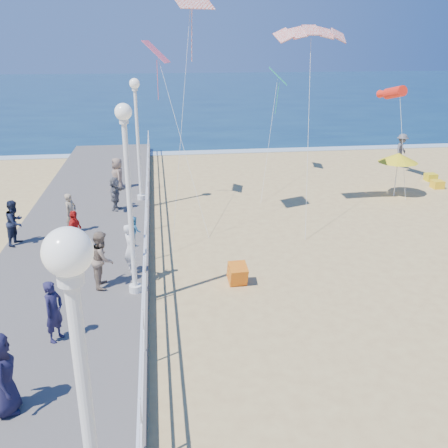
{
  "coord_description": "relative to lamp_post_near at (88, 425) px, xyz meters",
  "views": [
    {
      "loc": [
        -4.56,
        -13.04,
        7.19
      ],
      "look_at": [
        -2.5,
        2.0,
        1.6
      ],
      "focal_mm": 40.0,
      "sensor_mm": 36.0,
      "label": 1
    }
  ],
  "objects": [
    {
      "name": "beach_walker_c",
      "position": [
        -1.14,
        20.01,
        -2.71
      ],
      "size": [
        0.82,
        1.05,
        1.9
      ],
      "primitive_type": "imported",
      "rotation": [
        0.0,
        0.0,
        -1.32
      ],
      "color": "#826A5A",
      "rests_on": "ground"
    },
    {
      "name": "box_kite",
      "position": [
        3.12,
        9.83,
        -3.36
      ],
      "size": [
        0.6,
        0.75,
        0.74
      ],
      "primitive_type": "cube",
      "rotation": [
        0.31,
        0.0,
        0.07
      ],
      "color": "red",
      "rests_on": "ground"
    },
    {
      "name": "beach_walker_a",
      "position": [
        15.63,
        24.34,
        -2.71
      ],
      "size": [
        1.36,
        1.38,
        1.91
      ],
      "primitive_type": "imported",
      "rotation": [
        0.0,
        0.0,
        0.82
      ],
      "color": "#505055",
      "rests_on": "ground"
    },
    {
      "name": "spectator_7",
      "position": [
        -4.25,
        13.22,
        -2.45
      ],
      "size": [
        0.81,
        0.93,
        1.61
      ],
      "primitive_type": "imported",
      "rotation": [
        0.0,
        0.0,
        1.27
      ],
      "color": "#191F37",
      "rests_on": "boardwalk"
    },
    {
      "name": "kite_parafoil",
      "position": [
        7.03,
        16.26,
        3.92
      ],
      "size": [
        2.9,
        0.94,
        0.65
      ],
      "primitive_type": null,
      "rotation": [
        0.44,
        0.0,
        0.0
      ],
      "color": "red"
    },
    {
      "name": "lamp_post_mid",
      "position": [
        0.0,
        9.0,
        0.0
      ],
      "size": [
        0.44,
        0.44,
        5.32
      ],
      "color": "white",
      "rests_on": "boardwalk"
    },
    {
      "name": "spectator_6",
      "position": [
        -2.48,
        14.11,
        -2.5
      ],
      "size": [
        0.58,
        0.66,
        1.51
      ],
      "primitive_type": "imported",
      "rotation": [
        0.0,
        0.0,
        1.07
      ],
      "color": "#9C8A6C",
      "rests_on": "boardwalk"
    },
    {
      "name": "boardwalk",
      "position": [
        -2.15,
        9.0,
        -3.46
      ],
      "size": [
        5.0,
        44.0,
        0.4
      ],
      "primitive_type": "cube",
      "color": "#65605B",
      "rests_on": "ground"
    },
    {
      "name": "kite_diamond_green",
      "position": [
        7.45,
        23.21,
        1.75
      ],
      "size": [
        1.25,
        1.51,
        0.91
      ],
      "primitive_type": "cube",
      "rotation": [
        0.74,
        0.0,
        1.35
      ],
      "color": "#2AC585"
    },
    {
      "name": "lamp_post_far",
      "position": [
        0.0,
        18.0,
        0.0
      ],
      "size": [
        0.44,
        0.44,
        5.32
      ],
      "color": "white",
      "rests_on": "boardwalk"
    },
    {
      "name": "railing",
      "position": [
        0.3,
        9.0,
        -2.41
      ],
      "size": [
        0.05,
        42.0,
        0.55
      ],
      "color": "white",
      "rests_on": "boardwalk"
    },
    {
      "name": "kite_diamond_pink",
      "position": [
        0.98,
        18.52,
        3.1
      ],
      "size": [
        1.23,
        1.49,
        0.91
      ],
      "primitive_type": "cube",
      "rotation": [
        0.75,
        0.0,
        1.36
      ],
      "color": "#FF5D77"
    },
    {
      "name": "spectator_1",
      "position": [
        -0.92,
        9.51,
        -2.41
      ],
      "size": [
        0.65,
        0.83,
        1.7
      ],
      "primitive_type": "imported",
      "rotation": [
        0.0,
        0.0,
        1.58
      ],
      "color": "#88725E",
      "rests_on": "boardwalk"
    },
    {
      "name": "spectator_0",
      "position": [
        -1.8,
        6.77,
        -2.49
      ],
      "size": [
        0.59,
        0.67,
        1.55
      ],
      "primitive_type": "imported",
      "rotation": [
        0.0,
        0.0,
        1.08
      ],
      "color": "#1E1C3D",
      "rests_on": "boardwalk"
    },
    {
      "name": "woman_holding_toddler",
      "position": [
        -0.15,
        10.32,
        -2.47
      ],
      "size": [
        0.53,
        0.66,
        1.58
      ],
      "primitive_type": "imported",
      "rotation": [
        0.0,
        0.0,
        1.87
      ],
      "color": "silver",
      "rests_on": "boardwalk"
    },
    {
      "name": "spectator_3",
      "position": [
        -2.08,
        12.23,
        -2.53
      ],
      "size": [
        0.62,
        0.93,
        1.46
      ],
      "primitive_type": "imported",
      "rotation": [
        0.0,
        0.0,
        1.23
      ],
      "color": "red",
      "rests_on": "boardwalk"
    },
    {
      "name": "spectator_4",
      "position": [
        -2.32,
        4.34,
        -2.41
      ],
      "size": [
        0.71,
        0.93,
        1.71
      ],
      "primitive_type": "imported",
      "rotation": [
        0.0,
        0.0,
        1.79
      ],
      "color": "#181733",
      "rests_on": "boardwalk"
    },
    {
      "name": "lamp_post_near",
      "position": [
        0.0,
        0.0,
        0.0
      ],
      "size": [
        0.44,
        0.44,
        5.32
      ],
      "color": "white",
      "rests_on": "boardwalk"
    },
    {
      "name": "beach_chair_right",
      "position": [
        15.55,
        20.57,
        -3.46
      ],
      "size": [
        0.55,
        0.55,
        0.4
      ],
      "primitive_type": "cube",
      "color": "yellow",
      "rests_on": "ground"
    },
    {
      "name": "kite_windsock",
      "position": [
        13.15,
        21.05,
        1.02
      ],
      "size": [
        0.95,
        2.36,
        1.01
      ],
      "primitive_type": "cylinder",
      "rotation": [
        1.36,
        0.0,
        0.17
      ],
      "color": "red"
    },
    {
      "name": "toddler_held",
      "position": [
        0.0,
        10.47,
        -1.95
      ],
      "size": [
        0.47,
        0.53,
        0.92
      ],
      "primitive_type": "imported",
      "rotation": [
        0.0,
        0.0,
        1.87
      ],
      "color": "teal",
      "rests_on": "boardwalk"
    },
    {
      "name": "spectator_5",
      "position": [
        -1.03,
        16.62,
        -2.54
      ],
      "size": [
        0.76,
        1.4,
        1.44
      ],
      "primitive_type": "imported",
      "rotation": [
        0.0,
        0.0,
        1.31
      ],
      "color": "slate",
      "rests_on": "boardwalk"
    },
    {
      "name": "surf_line",
      "position": [
        5.35,
        29.5,
        -3.63
      ],
      "size": [
        160.0,
        1.2,
        0.04
      ],
      "primitive_type": "cube",
      "color": "white",
      "rests_on": "ground"
    },
    {
      "name": "ocean",
      "position": [
        5.35,
        74.0,
        -3.65
      ],
      "size": [
        160.0,
        90.0,
        0.05
      ],
      "primitive_type": "cube",
      "color": "#0B2A47",
      "rests_on": "ground"
    },
    {
      "name": "beach_umbrella",
      "position": [
        12.29,
        18.17,
        -1.75
      ],
      "size": [
        1.9,
        1.9,
        2.14
      ],
      "color": "white",
      "rests_on": "ground"
    },
    {
      "name": "beach_chair_left",
      "position": [
        15.13,
        19.17,
        -3.46
      ],
      "size": [
        0.55,
        0.55,
        0.4
      ],
      "primitive_type": "cube",
      "color": "yellow",
      "rests_on": "ground"
    },
    {
      "name": "ground",
      "position": [
        5.35,
        9.0,
        -3.66
      ],
      "size": [
        160.0,
        160.0,
        0.0
      ],
      "primitive_type": "plane",
      "color": "tan",
      "rests_on": "ground"
    }
  ]
}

